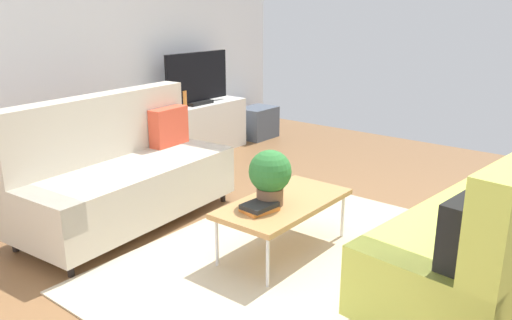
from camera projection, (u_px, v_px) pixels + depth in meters
ground_plane at (287, 247)px, 4.02m from camera, size 7.68×7.68×0.00m
wall_far at (68, 43)px, 5.28m from camera, size 6.40×0.12×2.90m
area_rug at (301, 261)px, 3.80m from camera, size 2.90×2.20×0.01m
couch_beige at (123, 174)px, 4.39m from camera, size 1.96×0.98×1.10m
couch_green at (494, 236)px, 3.19m from camera, size 1.98×1.04×1.10m
coffee_table at (284, 204)px, 3.85m from camera, size 1.10×0.56×0.42m
tv_console at (198, 129)px, 6.51m from camera, size 1.40×0.44×0.64m
tv at (197, 79)px, 6.32m from camera, size 1.00×0.20×0.64m
storage_trunk at (258, 123)px, 7.31m from camera, size 0.52×0.40×0.44m
potted_plant at (270, 175)px, 3.70m from camera, size 0.31×0.31×0.41m
table_book_0 at (259, 209)px, 3.65m from camera, size 0.27×0.23×0.02m
table_book_1 at (259, 205)px, 3.64m from camera, size 0.25×0.20×0.03m
vase_0 at (159, 105)px, 6.00m from camera, size 0.12×0.12×0.12m
vase_1 at (170, 103)px, 6.14m from camera, size 0.09×0.09×0.12m
bottle_0 at (184, 99)px, 6.18m from camera, size 0.06×0.06×0.20m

